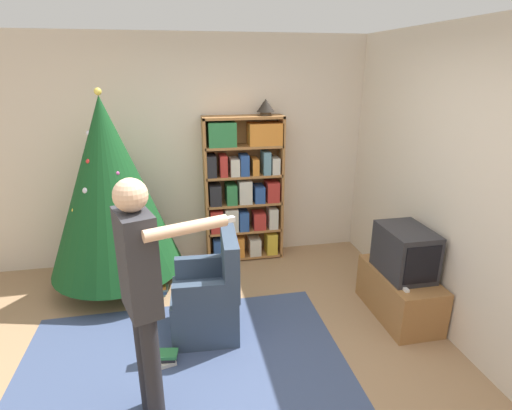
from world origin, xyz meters
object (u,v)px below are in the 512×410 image
at_px(bookshelf, 243,189).
at_px(standing_person, 142,287).
at_px(armchair, 209,299).
at_px(television, 405,252).
at_px(christmas_tree, 110,187).
at_px(table_lamp, 266,106).

xyz_separation_m(bookshelf, standing_person, (-0.99, -2.25, 0.11)).
relative_size(bookshelf, armchair, 1.88).
xyz_separation_m(bookshelf, armchair, (-0.54, -1.39, -0.56)).
distance_m(television, armchair, 1.81).
relative_size(television, christmas_tree, 0.26).
bearing_deg(christmas_tree, bookshelf, 15.84).
height_order(television, armchair, armchair).
bearing_deg(standing_person, armchair, 133.27).
height_order(television, christmas_tree, christmas_tree).
distance_m(bookshelf, table_lamp, 0.98).
height_order(bookshelf, standing_person, bookshelf).
distance_m(armchair, table_lamp, 2.21).
bearing_deg(armchair, bookshelf, 161.75).
bearing_deg(christmas_tree, table_lamp, 13.73).
relative_size(bookshelf, christmas_tree, 0.84).
xyz_separation_m(armchair, standing_person, (-0.45, -0.86, 0.67)).
relative_size(armchair, table_lamp, 4.60).
height_order(bookshelf, table_lamp, table_lamp).
relative_size(television, armchair, 0.59).
xyz_separation_m(television, standing_person, (-2.23, -0.76, 0.34)).
bearing_deg(television, bookshelf, 129.69).
bearing_deg(standing_person, bookshelf, 137.26).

